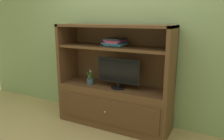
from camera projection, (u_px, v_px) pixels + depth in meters
ground_plane at (100, 136)px, 2.98m from camera, size 8.00×8.00×0.00m
painted_rear_wall at (124, 29)px, 3.31m from camera, size 6.00×0.10×2.80m
media_console at (114, 94)px, 3.23m from camera, size 1.67×0.52×1.48m
tv_monitor at (118, 72)px, 3.04m from camera, size 0.63×0.20×0.43m
potted_plant at (90, 81)px, 3.28m from camera, size 0.11×0.12×0.24m
magazine_stack at (115, 42)px, 3.03m from camera, size 0.29×0.35×0.11m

